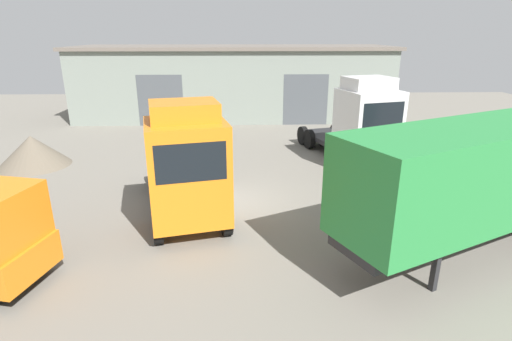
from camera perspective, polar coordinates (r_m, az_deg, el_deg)
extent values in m
plane|color=slate|center=(15.93, -4.14, -4.56)|extent=(60.00, 60.00, 0.00)
cube|color=gray|center=(32.28, -3.14, 12.34)|extent=(23.52, 6.95, 5.17)
cube|color=#70665B|center=(32.08, -3.23, 17.15)|extent=(24.02, 7.45, 0.25)
cube|color=#4C5156|center=(29.56, -13.47, 9.69)|extent=(3.20, 0.08, 3.60)
cube|color=#4C5156|center=(29.32, 7.08, 9.99)|extent=(3.20, 0.08, 3.60)
cube|color=silver|center=(20.04, 15.61, 6.34)|extent=(3.06, 2.99, 3.29)
cube|color=silver|center=(19.89, 15.80, 11.89)|extent=(2.48, 2.19, 0.60)
cube|color=black|center=(18.96, 17.69, 7.49)|extent=(2.04, 0.64, 1.19)
cube|color=#232326|center=(23.16, 10.87, 4.48)|extent=(3.08, 4.63, 0.24)
cylinder|color=#B2B2B7|center=(23.19, 13.72, 3.86)|extent=(0.84, 1.21, 0.56)
cylinder|color=black|center=(20.59, 18.68, 1.61)|extent=(0.58, 1.13, 1.09)
cylinder|color=black|center=(19.40, 13.40, 1.07)|extent=(0.58, 1.13, 1.09)
cylinder|color=black|center=(24.33, 12.35, 4.79)|extent=(0.58, 1.13, 1.09)
cylinder|color=black|center=(23.33, 7.63, 4.46)|extent=(0.58, 1.13, 1.09)
cylinder|color=black|center=(25.09, 11.34, 5.29)|extent=(0.58, 1.13, 1.09)
cylinder|color=black|center=(24.12, 6.73, 4.99)|extent=(0.58, 1.13, 1.09)
cube|color=#28843D|center=(13.06, 29.73, 0.06)|extent=(9.56, 6.27, 2.67)
cube|color=#232326|center=(13.54, 28.73, -5.77)|extent=(9.24, 5.59, 0.24)
cube|color=#232326|center=(11.57, 24.20, -13.01)|extent=(0.21, 0.21, 1.11)
cube|color=#232326|center=(12.45, 18.50, -9.90)|extent=(0.21, 0.21, 1.11)
cylinder|color=black|center=(16.64, 31.01, -4.39)|extent=(1.08, 0.72, 1.05)
cylinder|color=black|center=(17.46, 32.78, -3.69)|extent=(1.08, 0.72, 1.05)
cube|color=orange|center=(13.11, -9.69, -0.09)|extent=(2.98, 2.91, 3.29)
cube|color=orange|center=(12.82, -10.27, 8.36)|extent=(2.43, 2.12, 0.60)
cube|color=black|center=(11.80, -9.28, 1.12)|extent=(2.06, 0.56, 1.19)
cube|color=#232326|center=(16.70, -10.57, -1.47)|extent=(2.90, 4.50, 0.24)
cylinder|color=#B2B2B7|center=(16.30, -6.84, -2.43)|extent=(0.80, 1.20, 0.56)
cylinder|color=black|center=(13.33, -4.29, -7.21)|extent=(0.51, 1.01, 0.97)
cylinder|color=black|center=(13.16, -13.83, -8.13)|extent=(0.51, 1.01, 0.97)
cylinder|color=black|center=(17.48, -7.15, -0.76)|extent=(0.51, 1.01, 0.97)
cylinder|color=black|center=(17.35, -14.36, -1.39)|extent=(0.51, 1.01, 0.97)
cylinder|color=black|center=(18.32, -7.56, 0.16)|extent=(0.51, 1.01, 0.97)
cylinder|color=black|center=(18.20, -14.43, -0.43)|extent=(0.51, 1.01, 0.97)
cube|color=orange|center=(12.15, -30.57, -11.11)|extent=(1.33, 2.15, 0.90)
cylinder|color=black|center=(13.18, -29.33, -10.78)|extent=(0.77, 0.46, 0.72)
cone|color=#665B4C|center=(22.89, -29.30, 2.46)|extent=(3.46, 3.46, 1.56)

